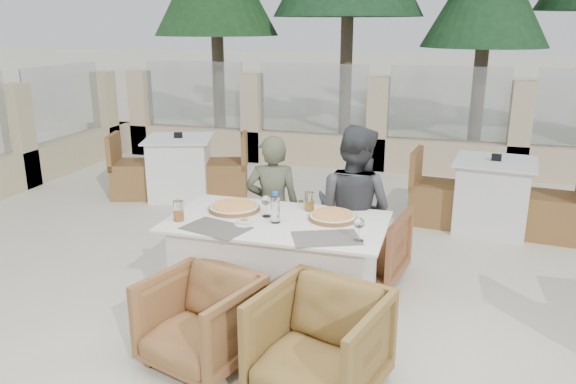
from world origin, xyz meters
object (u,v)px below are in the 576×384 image
(beer_glass_right, at_px, (309,201))
(armchair_near_right, at_px, (319,344))
(wine_glass_centre, at_px, (266,205))
(bg_table_b, at_px, (492,195))
(pizza_right, at_px, (333,216))
(armchair_far_left, at_px, (269,240))
(pizza_left, at_px, (234,207))
(wine_glass_corner, at_px, (359,228))
(armchair_far_right, at_px, (363,244))
(water_bottle, at_px, (275,207))
(dining_table, at_px, (277,268))
(diner_left, at_px, (273,208))
(olive_dish, at_px, (244,222))
(armchair_near_left, at_px, (201,321))
(beer_glass_left, at_px, (179,211))
(bg_table_a, at_px, (180,167))
(diner_right, at_px, (353,211))

(beer_glass_right, xyz_separation_m, armchair_near_right, (0.35, -1.13, -0.52))
(wine_glass_centre, height_order, bg_table_b, wine_glass_centre)
(pizza_right, bearing_deg, armchair_far_left, 139.40)
(pizza_left, bearing_deg, wine_glass_corner, -19.95)
(armchair_far_right, relative_size, bg_table_b, 0.44)
(pizza_left, height_order, armchair_far_left, pizza_left)
(water_bottle, xyz_separation_m, armchair_near_right, (0.52, -0.79, -0.56))
(dining_table, xyz_separation_m, diner_left, (-0.24, 0.64, 0.25))
(olive_dish, bearing_deg, pizza_left, 123.65)
(armchair_far_left, distance_m, diner_left, 0.35)
(wine_glass_corner, bearing_deg, armchair_far_left, 134.36)
(wine_glass_centre, bearing_deg, water_bottle, -45.77)
(wine_glass_centre, relative_size, armchair_near_left, 0.28)
(beer_glass_left, xyz_separation_m, bg_table_b, (2.36, 2.63, -0.46))
(armchair_near_left, xyz_separation_m, diner_left, (0.05, 1.39, 0.33))
(pizza_left, xyz_separation_m, armchair_near_left, (0.10, -0.88, -0.49))
(beer_glass_left, height_order, armchair_far_right, beer_glass_left)
(bg_table_a, bearing_deg, olive_dish, -72.75)
(armchair_far_left, bearing_deg, pizza_left, 65.07)
(water_bottle, relative_size, wine_glass_centre, 1.26)
(dining_table, distance_m, pizza_left, 0.58)
(water_bottle, height_order, bg_table_a, water_bottle)
(armchair_near_right, height_order, diner_left, diner_left)
(beer_glass_right, height_order, olive_dish, beer_glass_right)
(water_bottle, distance_m, olive_dish, 0.25)
(pizza_right, distance_m, beer_glass_right, 0.27)
(water_bottle, relative_size, armchair_far_right, 0.32)
(wine_glass_corner, xyz_separation_m, diner_right, (-0.17, 0.81, -0.16))
(armchair_near_right, bearing_deg, diner_right, 107.74)
(wine_glass_centre, bearing_deg, beer_glass_left, -155.96)
(olive_dish, relative_size, armchair_near_left, 0.16)
(pizza_right, bearing_deg, dining_table, -161.20)
(beer_glass_left, height_order, bg_table_a, beer_glass_left)
(armchair_near_right, bearing_deg, water_bottle, 138.90)
(beer_glass_left, distance_m, armchair_far_right, 1.66)
(water_bottle, bearing_deg, armchair_far_right, 58.79)
(wine_glass_centre, distance_m, armchair_far_right, 1.11)
(armchair_far_left, height_order, diner_left, diner_left)
(pizza_right, height_order, water_bottle, water_bottle)
(water_bottle, distance_m, diner_right, 0.80)
(armchair_far_right, bearing_deg, dining_table, 66.84)
(armchair_near_left, bearing_deg, dining_table, 86.42)
(beer_glass_right, bearing_deg, dining_table, -121.41)
(armchair_far_right, xyz_separation_m, armchair_near_left, (-0.81, -1.55, -0.02))
(water_bottle, relative_size, olive_dish, 2.12)
(beer_glass_right, relative_size, bg_table_a, 0.09)
(dining_table, distance_m, armchair_near_left, 0.80)
(armchair_far_left, xyz_separation_m, armchair_near_right, (0.83, -1.57, 0.03))
(pizza_left, bearing_deg, water_bottle, -24.87)
(beer_glass_left, bearing_deg, water_bottle, 12.73)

